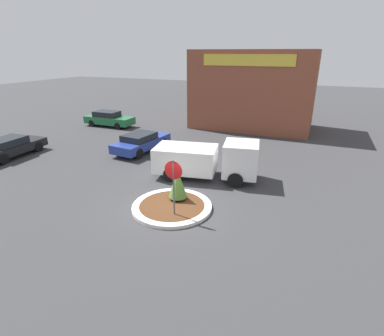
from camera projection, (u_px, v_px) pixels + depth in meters
ground_plane at (172, 208)px, 13.67m from camera, size 120.00×120.00×0.00m
traffic_island at (172, 207)px, 13.64m from camera, size 3.63×3.63×0.16m
stop_sign at (174, 178)px, 12.27m from camera, size 0.79×0.07×2.58m
island_shrub at (178, 183)px, 13.88m from camera, size 0.86×0.86×1.51m
utility_truck at (207, 159)px, 16.59m from camera, size 5.95×3.06×2.15m
storefront_building at (253, 90)px, 27.33m from camera, size 10.60×6.07×6.86m
parked_sedan_blue at (141, 142)px, 21.24m from camera, size 2.36×4.85×1.33m
parked_sedan_green at (109, 119)px, 28.47m from camera, size 4.77×1.78×1.42m
parked_sedan_black at (11, 147)px, 20.15m from camera, size 2.03×4.59×1.34m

